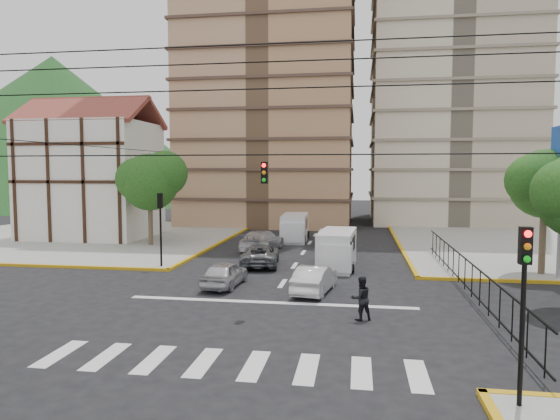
% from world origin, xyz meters
% --- Properties ---
extents(ground, '(160.00, 160.00, 0.00)m').
position_xyz_m(ground, '(0.00, 0.00, 0.00)').
color(ground, black).
rests_on(ground, ground).
extents(sidewalk_nw, '(26.00, 26.00, 0.15)m').
position_xyz_m(sidewalk_nw, '(-20.00, 20.00, 0.07)').
color(sidewalk_nw, gray).
rests_on(sidewalk_nw, ground).
extents(crosswalk_stripes, '(12.00, 2.40, 0.01)m').
position_xyz_m(crosswalk_stripes, '(0.00, -6.00, 0.01)').
color(crosswalk_stripes, silver).
rests_on(crosswalk_stripes, ground).
extents(stop_line, '(13.00, 0.40, 0.01)m').
position_xyz_m(stop_line, '(0.00, 1.20, 0.01)').
color(stop_line, silver).
rests_on(stop_line, ground).
extents(tower_tan, '(18.00, 16.00, 48.00)m').
position_xyz_m(tower_tan, '(-6.00, 36.00, 24.00)').
color(tower_tan, '#AD7D56').
rests_on(tower_tan, ground).
extents(tower_beige, '(17.00, 16.00, 48.00)m').
position_xyz_m(tower_beige, '(14.00, 40.00, 24.00)').
color(tower_beige, tan).
rests_on(tower_beige, ground).
extents(tudor_building, '(10.80, 8.05, 12.23)m').
position_xyz_m(tudor_building, '(-19.00, 20.00, 5.25)').
color(tudor_building, silver).
rests_on(tudor_building, ground).
extents(distant_hill, '(70.00, 70.00, 28.00)m').
position_xyz_m(distant_hill, '(-55.00, 70.00, 14.00)').
color(distant_hill, '#194D1D').
rests_on(distant_hill, ground).
extents(park_fence, '(0.10, 22.50, 1.66)m').
position_xyz_m(park_fence, '(9.00, 4.50, 0.00)').
color(park_fence, black).
rests_on(park_fence, ground).
extents(tree_park_c, '(4.65, 3.80, 7.25)m').
position_xyz_m(tree_park_c, '(14.09, 9.01, 5.34)').
color(tree_park_c, '#473828').
rests_on(tree_park_c, ground).
extents(tree_tudor, '(5.39, 4.40, 7.43)m').
position_xyz_m(tree_tudor, '(-11.90, 16.01, 5.22)').
color(tree_tudor, '#473828').
rests_on(tree_tudor, ground).
extents(traffic_light_se, '(0.28, 0.22, 4.40)m').
position_xyz_m(traffic_light_se, '(7.80, -7.80, 3.11)').
color(traffic_light_se, black).
rests_on(traffic_light_se, ground).
extents(traffic_light_nw, '(0.28, 0.22, 4.40)m').
position_xyz_m(traffic_light_nw, '(-7.80, 7.80, 3.11)').
color(traffic_light_nw, black).
rests_on(traffic_light_nw, ground).
extents(traffic_light_hanging, '(18.00, 9.12, 0.92)m').
position_xyz_m(traffic_light_hanging, '(0.00, -2.04, 5.90)').
color(traffic_light_hanging, black).
rests_on(traffic_light_hanging, ground).
extents(van_right_lane, '(2.29, 5.11, 2.25)m').
position_xyz_m(van_right_lane, '(2.63, 9.48, 1.09)').
color(van_right_lane, silver).
rests_on(van_right_lane, ground).
extents(van_left_lane, '(2.13, 5.05, 2.25)m').
position_xyz_m(van_left_lane, '(-1.34, 20.57, 1.09)').
color(van_left_lane, silver).
rests_on(van_left_lane, ground).
extents(car_silver_front_left, '(1.82, 3.96, 1.31)m').
position_xyz_m(car_silver_front_left, '(-2.81, 3.92, 0.66)').
color(car_silver_front_left, '#B4B4B9').
rests_on(car_silver_front_left, ground).
extents(car_white_front_right, '(2.03, 4.22, 1.33)m').
position_xyz_m(car_white_front_right, '(1.82, 3.36, 0.67)').
color(car_white_front_right, silver).
rests_on(car_white_front_right, ground).
extents(car_grey_mid_left, '(2.77, 5.02, 1.33)m').
position_xyz_m(car_grey_mid_left, '(-2.11, 9.72, 0.66)').
color(car_grey_mid_left, slate).
rests_on(car_grey_mid_left, ground).
extents(car_silver_rear_left, '(2.89, 5.55, 1.54)m').
position_xyz_m(car_silver_rear_left, '(-3.09, 15.26, 0.77)').
color(car_silver_rear_left, silver).
rests_on(car_silver_rear_left, ground).
extents(car_darkgrey_mid_right, '(1.60, 3.90, 1.32)m').
position_xyz_m(car_darkgrey_mid_right, '(2.72, 14.65, 0.66)').
color(car_darkgrey_mid_right, '#252527').
rests_on(car_darkgrey_mid_right, ground).
extents(car_white_rear_right, '(2.05, 4.20, 1.32)m').
position_xyz_m(car_white_rear_right, '(1.75, 19.10, 0.66)').
color(car_white_rear_right, white).
rests_on(car_white_rear_right, ground).
extents(pedestrian_crosswalk, '(1.05, 0.96, 1.75)m').
position_xyz_m(pedestrian_crosswalk, '(4.00, -0.82, 0.87)').
color(pedestrian_crosswalk, black).
rests_on(pedestrian_crosswalk, ground).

